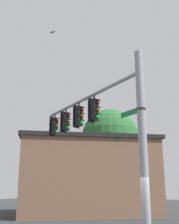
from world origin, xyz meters
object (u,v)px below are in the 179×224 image
(traffic_light_mid_inner, at_px, (79,116))
(bird_flying, at_px, (52,32))
(traffic_light_mid_outer, at_px, (66,121))
(street_name_sign, at_px, (136,111))
(traffic_light_nearest_pole, at_px, (95,110))
(traffic_light_arm_end, at_px, (55,126))

(traffic_light_mid_inner, bearing_deg, bird_flying, 9.75)
(traffic_light_mid_outer, distance_m, street_name_sign, 5.94)
(traffic_light_mid_inner, xyz_separation_m, bird_flying, (2.70, 0.46, 3.46))
(traffic_light_mid_outer, xyz_separation_m, bird_flying, (3.25, 1.83, 3.46))
(traffic_light_nearest_pole, height_order, bird_flying, bird_flying)
(traffic_light_arm_end, xyz_separation_m, street_name_sign, (2.75, 6.84, -0.74))
(traffic_light_nearest_pole, distance_m, traffic_light_mid_outer, 2.95)
(street_name_sign, bearing_deg, traffic_light_arm_end, -111.89)
(traffic_light_arm_end, bearing_deg, traffic_light_mid_inner, 68.17)
(traffic_light_nearest_pole, xyz_separation_m, bird_flying, (2.15, -0.91, 3.46))
(traffic_light_arm_end, bearing_deg, traffic_light_nearest_pole, 68.17)
(traffic_light_mid_outer, distance_m, bird_flying, 5.09)
(traffic_light_mid_inner, bearing_deg, traffic_light_arm_end, -111.83)
(traffic_light_nearest_pole, distance_m, bird_flying, 4.17)
(traffic_light_nearest_pole, height_order, traffic_light_mid_outer, same)
(traffic_light_nearest_pole, bearing_deg, bird_flying, -22.88)
(traffic_light_mid_outer, xyz_separation_m, traffic_light_arm_end, (-0.55, -1.37, 0.00))
(bird_flying, bearing_deg, street_name_sign, 106.05)
(traffic_light_mid_inner, relative_size, bird_flying, 5.07)
(bird_flying, bearing_deg, traffic_light_arm_end, -139.82)
(traffic_light_mid_outer, bearing_deg, traffic_light_nearest_pole, 68.17)
(traffic_light_nearest_pole, xyz_separation_m, street_name_sign, (1.10, 2.73, -0.74))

